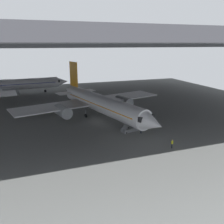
# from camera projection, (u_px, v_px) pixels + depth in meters

# --- Properties ---
(ground_plane) EXTENTS (110.00, 110.00, 0.00)m
(ground_plane) POSITION_uv_depth(u_px,v_px,m) (101.00, 121.00, 55.34)
(ground_plane) COLOR slate
(hangar_structure) EXTENTS (121.00, 99.00, 18.46)m
(hangar_structure) POSITION_uv_depth(u_px,v_px,m) (84.00, 41.00, 62.87)
(hangar_structure) COLOR #4C4F54
(hangar_structure) RESTS_ON ground_plane
(airplane_main) EXTENTS (38.90, 39.54, 12.37)m
(airplane_main) POSITION_uv_depth(u_px,v_px,m) (100.00, 103.00, 56.46)
(airplane_main) COLOR white
(airplane_main) RESTS_ON ground_plane
(boarding_stairs) EXTENTS (4.60, 2.45, 4.85)m
(boarding_stairs) POSITION_uv_depth(u_px,v_px,m) (131.00, 127.00, 48.82)
(boarding_stairs) COLOR slate
(boarding_stairs) RESTS_ON ground_plane
(crew_worker_near_nose) EXTENTS (0.43, 0.40, 1.58)m
(crew_worker_near_nose) POSITION_uv_depth(u_px,v_px,m) (172.00, 143.00, 40.68)
(crew_worker_near_nose) COLOR #232838
(crew_worker_near_nose) RESTS_ON ground_plane
(crew_worker_by_stairs) EXTENTS (0.33, 0.52, 1.59)m
(crew_worker_by_stairs) POSITION_uv_depth(u_px,v_px,m) (141.00, 129.00, 47.36)
(crew_worker_by_stairs) COLOR #232838
(crew_worker_by_stairs) RESTS_ON ground_plane
(airplane_distant) EXTENTS (36.51, 35.33, 11.42)m
(airplane_distant) POSITION_uv_depth(u_px,v_px,m) (15.00, 85.00, 82.87)
(airplane_distant) COLOR white
(airplane_distant) RESTS_ON ground_plane
(baggage_tug) EXTENTS (2.15, 2.50, 0.90)m
(baggage_tug) POSITION_uv_depth(u_px,v_px,m) (101.00, 105.00, 67.67)
(baggage_tug) COLOR yellow
(baggage_tug) RESTS_ON ground_plane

